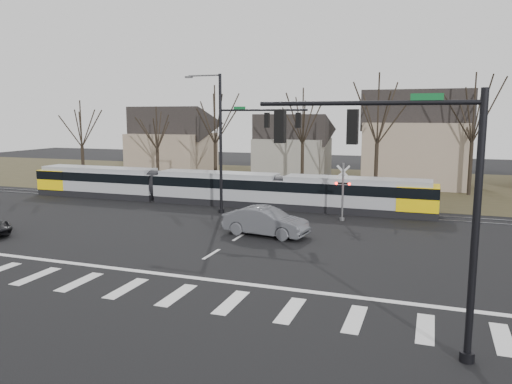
% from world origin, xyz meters
% --- Properties ---
extents(ground, '(140.00, 140.00, 0.00)m').
position_xyz_m(ground, '(0.00, 0.00, 0.00)').
color(ground, black).
extents(grass_verge, '(140.00, 28.00, 0.01)m').
position_xyz_m(grass_verge, '(0.00, 32.00, 0.01)').
color(grass_verge, '#38331E').
rests_on(grass_verge, ground).
extents(crosswalk, '(27.00, 2.60, 0.01)m').
position_xyz_m(crosswalk, '(0.00, -4.00, 0.01)').
color(crosswalk, silver).
rests_on(crosswalk, ground).
extents(stop_line, '(28.00, 0.35, 0.01)m').
position_xyz_m(stop_line, '(0.00, -1.80, 0.01)').
color(stop_line, silver).
rests_on(stop_line, ground).
extents(lane_dashes, '(0.18, 30.00, 0.01)m').
position_xyz_m(lane_dashes, '(0.00, 16.00, 0.01)').
color(lane_dashes, silver).
rests_on(lane_dashes, ground).
extents(rail_pair, '(90.00, 1.52, 0.06)m').
position_xyz_m(rail_pair, '(0.00, 15.80, 0.03)').
color(rail_pair, '#59595E').
rests_on(rail_pair, ground).
extents(tram, '(34.69, 2.58, 2.63)m').
position_xyz_m(tram, '(-5.94, 16.00, 1.43)').
color(tram, gray).
rests_on(tram, ground).
extents(sedan, '(3.28, 5.74, 1.72)m').
position_xyz_m(sedan, '(1.37, 6.91, 0.86)').
color(sedan, '#53545A').
rests_on(sedan, ground).
extents(signal_pole_near_right, '(6.72, 0.44, 8.00)m').
position_xyz_m(signal_pole_near_right, '(10.11, -6.00, 5.17)').
color(signal_pole_near_right, black).
rests_on(signal_pole_near_right, ground).
extents(signal_pole_far, '(9.28, 0.44, 10.20)m').
position_xyz_m(signal_pole_far, '(-2.41, 12.50, 5.70)').
color(signal_pole_far, black).
rests_on(signal_pole_far, ground).
extents(rail_crossing_signal, '(1.08, 0.36, 4.00)m').
position_xyz_m(rail_crossing_signal, '(5.00, 12.79, 1.89)').
color(rail_crossing_signal, '#59595B').
rests_on(rail_crossing_signal, ground).
extents(tree_row, '(59.20, 7.20, 10.00)m').
position_xyz_m(tree_row, '(2.00, 26.00, 5.00)').
color(tree_row, black).
rests_on(tree_row, ground).
extents(house_a, '(9.72, 8.64, 8.60)m').
position_xyz_m(house_a, '(-20.00, 34.00, 4.46)').
color(house_a, gray).
rests_on(house_a, ground).
extents(house_b, '(8.64, 7.56, 7.65)m').
position_xyz_m(house_b, '(-5.00, 36.00, 3.97)').
color(house_b, gray).
rests_on(house_b, ground).
extents(house_c, '(10.80, 8.64, 10.10)m').
position_xyz_m(house_c, '(9.00, 33.00, 5.23)').
color(house_c, gray).
rests_on(house_c, ground).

